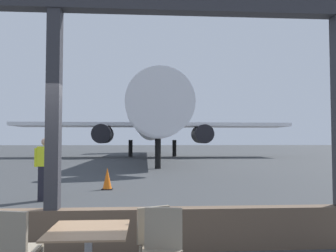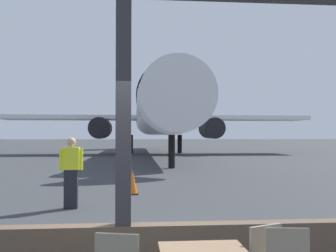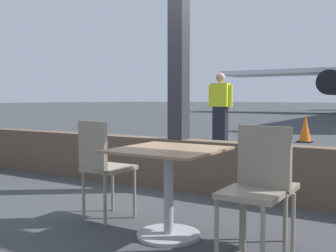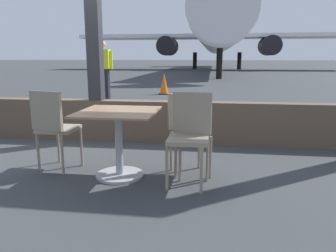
{
  "view_description": "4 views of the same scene",
  "coord_description": "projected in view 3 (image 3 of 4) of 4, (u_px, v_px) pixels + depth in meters",
  "views": [
    {
      "loc": [
        1.39,
        -5.15,
        1.64
      ],
      "look_at": [
        2.71,
        14.98,
        2.57
      ],
      "focal_mm": 36.01,
      "sensor_mm": 36.0,
      "label": 1
    },
    {
      "loc": [
        0.15,
        -4.96,
        1.8
      ],
      "look_at": [
        1.95,
        15.64,
        2.29
      ],
      "focal_mm": 40.2,
      "sensor_mm": 36.0,
      "label": 2
    },
    {
      "loc": [
        2.47,
        -4.32,
        1.12
      ],
      "look_at": [
        0.29,
        -0.73,
        0.84
      ],
      "focal_mm": 43.26,
      "sensor_mm": 36.0,
      "label": 3
    },
    {
      "loc": [
        1.78,
        -4.83,
        1.28
      ],
      "look_at": [
        1.32,
        -1.52,
        0.57
      ],
      "focal_mm": 34.83,
      "sensor_mm": 36.0,
      "label": 4
    }
  ],
  "objects": [
    {
      "name": "cafe_chair_aisle_left",
      "position": [
        265.0,
        176.0,
        3.1
      ],
      "size": [
        0.5,
        0.5,
        0.89
      ],
      "color": "gray",
      "rests_on": "ground"
    },
    {
      "name": "dining_table",
      "position": [
        169.0,
        184.0,
        3.28
      ],
      "size": [
        0.81,
        0.81,
        0.73
      ],
      "color": "#8C6B4C",
      "rests_on": "ground"
    },
    {
      "name": "cafe_chair_window_left",
      "position": [
        101.0,
        161.0,
        3.74
      ],
      "size": [
        0.46,
        0.46,
        0.92
      ],
      "color": "gray",
      "rests_on": "ground"
    },
    {
      "name": "traffic_cone",
      "position": [
        305.0,
        129.0,
        10.56
      ],
      "size": [
        0.36,
        0.36,
        0.74
      ],
      "color": "orange",
      "rests_on": "ground"
    },
    {
      "name": "window_frame",
      "position": [
        179.0,
        79.0,
        4.95
      ],
      "size": [
        9.15,
        0.24,
        3.89
      ],
      "color": "brown",
      "rests_on": "ground"
    },
    {
      "name": "ground_crew_worker",
      "position": [
        220.0,
        109.0,
        9.51
      ],
      "size": [
        0.56,
        0.22,
        1.74
      ],
      "color": "black",
      "rests_on": "ground"
    },
    {
      "name": "cafe_chair_window_right",
      "position": [
        257.0,
        180.0,
        2.8
      ],
      "size": [
        0.43,
        0.43,
        0.93
      ],
      "color": "gray",
      "rests_on": "ground"
    }
  ]
}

